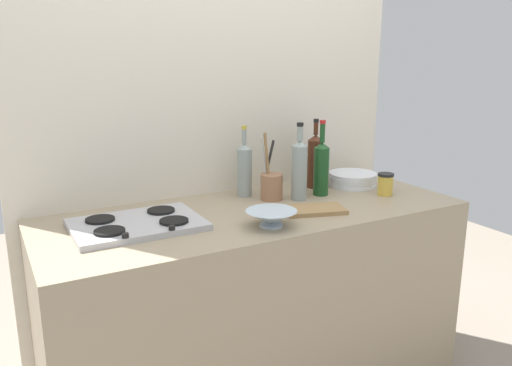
# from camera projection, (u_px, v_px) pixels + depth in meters

# --- Properties ---
(counter_block) EXTENTS (1.80, 0.70, 0.90)m
(counter_block) POSITION_uv_depth(u_px,v_px,m) (256.00, 307.00, 2.28)
(counter_block) COLOR tan
(counter_block) RESTS_ON ground
(backsplash_panel) EXTENTS (1.90, 0.06, 2.54)m
(backsplash_panel) POSITION_uv_depth(u_px,v_px,m) (217.00, 115.00, 2.40)
(backsplash_panel) COLOR beige
(backsplash_panel) RESTS_ON ground
(stovetop_hob) EXTENTS (0.48, 0.34, 0.04)m
(stovetop_hob) POSITION_uv_depth(u_px,v_px,m) (137.00, 224.00, 1.95)
(stovetop_hob) COLOR #B2B2B7
(stovetop_hob) RESTS_ON counter_block
(plate_stack) EXTENTS (0.24, 0.24, 0.07)m
(plate_stack) POSITION_uv_depth(u_px,v_px,m) (352.00, 179.00, 2.57)
(plate_stack) COLOR white
(plate_stack) RESTS_ON counter_block
(wine_bottle_leftmost) EXTENTS (0.07, 0.07, 0.35)m
(wine_bottle_leftmost) POSITION_uv_depth(u_px,v_px,m) (299.00, 169.00, 2.30)
(wine_bottle_leftmost) COLOR gray
(wine_bottle_leftmost) RESTS_ON counter_block
(wine_bottle_mid_left) EXTENTS (0.08, 0.08, 0.34)m
(wine_bottle_mid_left) POSITION_uv_depth(u_px,v_px,m) (315.00, 160.00, 2.52)
(wine_bottle_mid_left) COLOR #472314
(wine_bottle_mid_left) RESTS_ON counter_block
(wine_bottle_mid_right) EXTENTS (0.07, 0.07, 0.33)m
(wine_bottle_mid_right) POSITION_uv_depth(u_px,v_px,m) (244.00, 169.00, 2.36)
(wine_bottle_mid_right) COLOR gray
(wine_bottle_mid_right) RESTS_ON counter_block
(wine_bottle_rightmost) EXTENTS (0.07, 0.07, 0.35)m
(wine_bottle_rightmost) POSITION_uv_depth(u_px,v_px,m) (321.00, 167.00, 2.38)
(wine_bottle_rightmost) COLOR #19471E
(wine_bottle_rightmost) RESTS_ON counter_block
(mixing_bowl) EXTENTS (0.20, 0.20, 0.06)m
(mixing_bowl) POSITION_uv_depth(u_px,v_px,m) (271.00, 218.00, 1.96)
(mixing_bowl) COLOR silver
(mixing_bowl) RESTS_ON counter_block
(utensil_crock) EXTENTS (0.10, 0.10, 0.31)m
(utensil_crock) POSITION_uv_depth(u_px,v_px,m) (271.00, 185.00, 2.32)
(utensil_crock) COLOR #996B4C
(utensil_crock) RESTS_ON counter_block
(condiment_jar_front) EXTENTS (0.07, 0.07, 0.10)m
(condiment_jar_front) POSITION_uv_depth(u_px,v_px,m) (385.00, 184.00, 2.40)
(condiment_jar_front) COLOR gold
(condiment_jar_front) RESTS_ON counter_block
(cutting_board) EXTENTS (0.28, 0.21, 0.02)m
(cutting_board) POSITION_uv_depth(u_px,v_px,m) (314.00, 210.00, 2.15)
(cutting_board) COLOR #9E7A4C
(cutting_board) RESTS_ON counter_block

